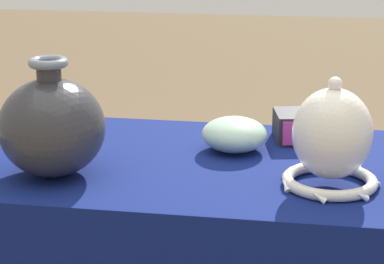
{
  "coord_description": "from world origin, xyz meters",
  "views": [
    {
      "loc": [
        0.23,
        -1.45,
        1.2
      ],
      "look_at": [
        -0.0,
        -0.09,
        0.78
      ],
      "focal_mm": 70.0,
      "sensor_mm": 36.0,
      "label": 1
    }
  ],
  "objects": [
    {
      "name": "vase_dome_bell",
      "position": [
        0.26,
        -0.11,
        0.78
      ],
      "size": [
        0.19,
        0.19,
        0.21
      ],
      "color": "white",
      "rests_on": "display_table"
    },
    {
      "name": "vase_tall_bulbous",
      "position": [
        -0.27,
        -0.13,
        0.79
      ],
      "size": [
        0.21,
        0.21,
        0.23
      ],
      "color": "#2D2D33",
      "rests_on": "display_table"
    },
    {
      "name": "bowl_shallow_celadon",
      "position": [
        0.06,
        0.08,
        0.73
      ],
      "size": [
        0.14,
        0.14,
        0.07
      ],
      "primitive_type": "ellipsoid",
      "color": "#A8CCB7",
      "rests_on": "display_table"
    },
    {
      "name": "mosaic_tile_box",
      "position": [
        0.21,
        0.18,
        0.72
      ],
      "size": [
        0.15,
        0.14,
        0.06
      ],
      "rotation": [
        0.0,
        0.0,
        0.2
      ],
      "color": "#232328",
      "rests_on": "display_table"
    },
    {
      "name": "display_table",
      "position": [
        0.0,
        -0.02,
        0.61
      ],
      "size": [
        1.25,
        0.57,
        0.69
      ],
      "color": "#38383D",
      "rests_on": "ground_plane"
    }
  ]
}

